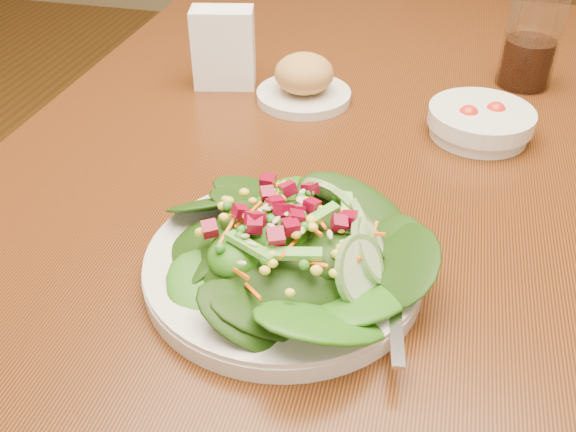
# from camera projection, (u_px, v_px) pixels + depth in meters

# --- Properties ---
(dining_table) EXTENTS (0.90, 1.40, 0.75)m
(dining_table) POSITION_uv_depth(u_px,v_px,m) (325.00, 192.00, 0.99)
(dining_table) COLOR #652C11
(dining_table) RESTS_ON ground_plane
(chair_far) EXTENTS (0.51, 0.52, 0.98)m
(chair_far) POSITION_uv_depth(u_px,v_px,m) (473.00, 53.00, 1.78)
(chair_far) COLOR #4B2E15
(chair_far) RESTS_ON ground_plane
(salad_plate) EXTENTS (0.30, 0.29, 0.09)m
(salad_plate) POSITION_uv_depth(u_px,v_px,m) (293.00, 253.00, 0.67)
(salad_plate) COLOR silver
(salad_plate) RESTS_ON dining_table
(bread_plate) EXTENTS (0.15, 0.15, 0.08)m
(bread_plate) POSITION_uv_depth(u_px,v_px,m) (304.00, 82.00, 1.01)
(bread_plate) COLOR silver
(bread_plate) RESTS_ON dining_table
(tomato_bowl) EXTENTS (0.15, 0.15, 0.05)m
(tomato_bowl) POSITION_uv_depth(u_px,v_px,m) (480.00, 122.00, 0.92)
(tomato_bowl) COLOR silver
(tomato_bowl) RESTS_ON dining_table
(drinking_glass) EXTENTS (0.09, 0.09, 0.15)m
(drinking_glass) POSITION_uv_depth(u_px,v_px,m) (530.00, 46.00, 1.03)
(drinking_glass) COLOR silver
(drinking_glass) RESTS_ON dining_table
(napkin_holder) EXTENTS (0.11, 0.07, 0.13)m
(napkin_holder) POSITION_uv_depth(u_px,v_px,m) (223.00, 46.00, 1.03)
(napkin_holder) COLOR white
(napkin_holder) RESTS_ON dining_table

